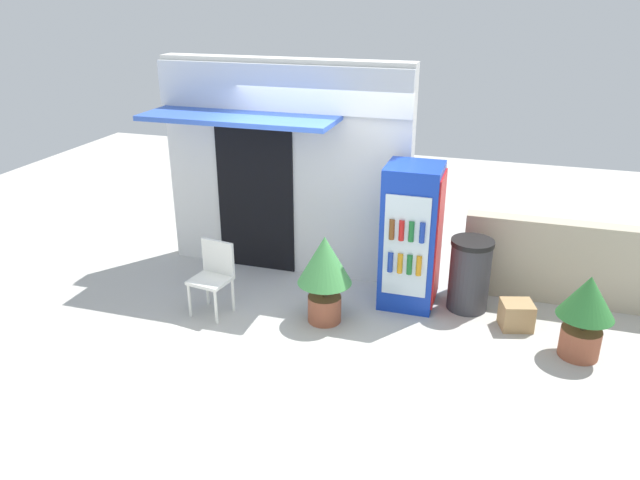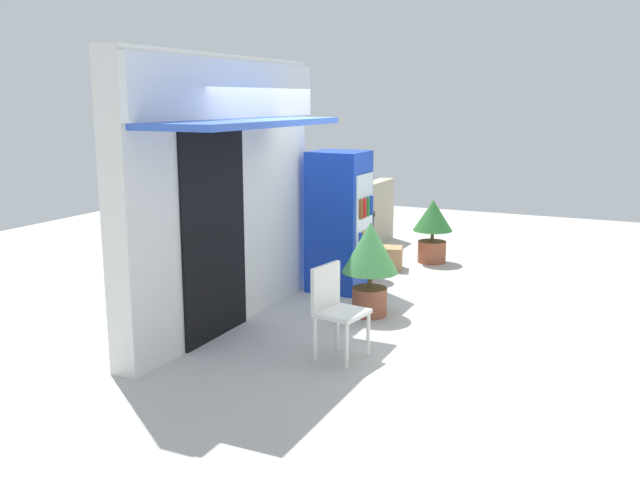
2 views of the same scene
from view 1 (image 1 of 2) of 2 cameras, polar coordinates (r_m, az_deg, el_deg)
name	(u,v)px [view 1 (image 1 of 2)]	position (r m, az deg, el deg)	size (l,w,h in m)	color
ground	(304,320)	(7.27, -1.46, -7.43)	(16.00, 16.00, 0.00)	beige
storefront_building	(284,164)	(8.09, -3.40, 7.12)	(3.31, 1.10, 2.82)	silver
drink_cooler	(411,237)	(7.36, 8.51, 0.31)	(0.67, 0.72, 1.75)	#1438B2
plastic_chair	(214,272)	(7.34, -9.87, -2.99)	(0.49, 0.47, 0.88)	white
potted_plant_near_shop	(325,269)	(6.95, 0.43, -2.70)	(0.63, 0.63, 1.06)	#995138
potted_plant_curbside	(586,309)	(6.91, 23.53, -5.91)	(0.58, 0.58, 0.93)	#995138
trash_bin	(469,274)	(7.54, 13.75, -3.14)	(0.51, 0.51, 0.89)	#38383D
stone_boundary_wall	(583,265)	(8.05, 23.34, -2.13)	(2.84, 0.24, 1.05)	#B7AD93
cardboard_box	(516,315)	(7.39, 17.82, -6.67)	(0.35, 0.31, 0.32)	tan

